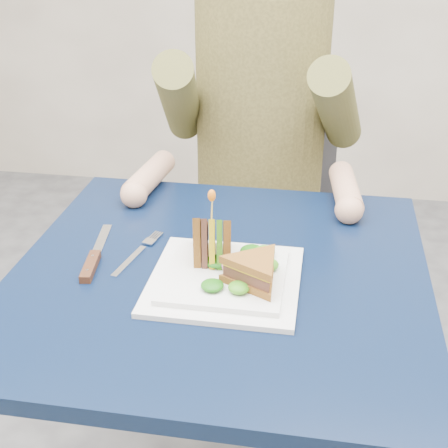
% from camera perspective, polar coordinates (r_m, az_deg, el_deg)
% --- Properties ---
extents(table, '(0.75, 0.75, 0.73)m').
position_cam_1_polar(table, '(1.18, -0.38, -7.51)').
color(table, black).
rests_on(table, ground).
extents(chair, '(0.42, 0.40, 0.93)m').
position_cam_1_polar(chair, '(1.86, 3.47, 2.33)').
color(chair, '#47474C').
rests_on(chair, ground).
extents(diner, '(0.54, 0.59, 0.74)m').
position_cam_1_polar(diner, '(1.63, 3.38, 12.68)').
color(diner, brown).
rests_on(diner, chair).
extents(plate, '(0.26, 0.26, 0.02)m').
position_cam_1_polar(plate, '(1.09, 0.08, -5.00)').
color(plate, white).
rests_on(plate, table).
extents(sandwich_flat, '(0.16, 0.16, 0.05)m').
position_cam_1_polar(sandwich_flat, '(1.05, 2.83, -4.32)').
color(sandwich_flat, brown).
rests_on(sandwich_flat, plate).
extents(sandwich_upright, '(0.09, 0.15, 0.15)m').
position_cam_1_polar(sandwich_upright, '(1.11, -1.09, -1.68)').
color(sandwich_upright, brown).
rests_on(sandwich_upright, plate).
extents(fork, '(0.05, 0.18, 0.01)m').
position_cam_1_polar(fork, '(1.19, -8.00, -2.73)').
color(fork, silver).
rests_on(fork, table).
extents(knife, '(0.05, 0.22, 0.02)m').
position_cam_1_polar(knife, '(1.18, -11.93, -3.35)').
color(knife, silver).
rests_on(knife, table).
extents(toothpick, '(0.01, 0.01, 0.06)m').
position_cam_1_polar(toothpick, '(1.08, -1.12, 1.28)').
color(toothpick, tan).
rests_on(toothpick, sandwich_upright).
extents(toothpick_frill, '(0.01, 0.01, 0.02)m').
position_cam_1_polar(toothpick_frill, '(1.07, -1.13, 2.62)').
color(toothpick_frill, orange).
rests_on(toothpick_frill, sandwich_upright).
extents(lettuce_spill, '(0.15, 0.13, 0.02)m').
position_cam_1_polar(lettuce_spill, '(1.09, 0.43, -3.81)').
color(lettuce_spill, '#337A14').
rests_on(lettuce_spill, plate).
extents(onion_ring, '(0.04, 0.04, 0.02)m').
position_cam_1_polar(onion_ring, '(1.08, 0.91, -3.77)').
color(onion_ring, '#9E4C7A').
rests_on(onion_ring, plate).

